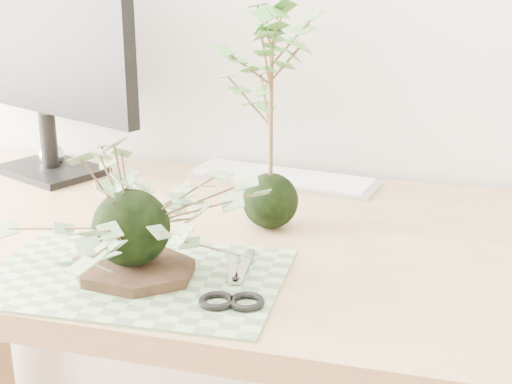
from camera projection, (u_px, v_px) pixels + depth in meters
desk at (244, 281)px, 1.18m from camera, size 1.60×0.70×0.74m
cutting_mat at (135, 276)px, 0.99m from camera, size 0.42×0.29×0.00m
stone_dish at (134, 269)px, 0.98m from camera, size 0.20×0.20×0.01m
ivy_kokedama at (129, 193)px, 0.95m from camera, size 0.35×0.35×0.21m
maple_kokedama at (271, 64)px, 1.09m from camera, size 0.23×0.23×0.38m
keyboard at (282, 177)px, 1.41m from camera, size 0.39×0.17×0.01m
monitor at (42, 44)px, 1.39m from camera, size 0.48×0.24×0.45m
foil_ball at (52, 156)px, 1.49m from camera, size 0.05×0.05×0.05m
scissors at (229, 292)px, 0.92m from camera, size 0.09×0.20×0.01m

